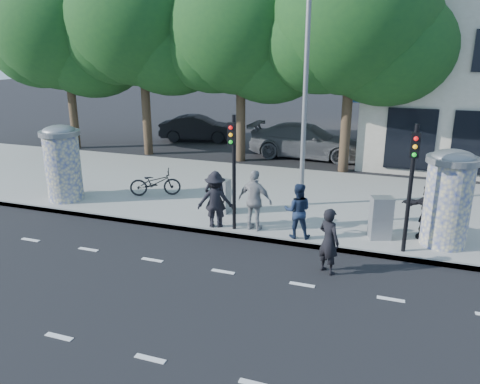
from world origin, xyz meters
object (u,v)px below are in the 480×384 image
at_px(ped_e, 255,201).
at_px(bicycle, 155,183).
at_px(cabinet_left, 221,196).
at_px(cabinet_right, 381,218).
at_px(ped_b, 215,199).
at_px(car_mid, 199,128).
at_px(ped_f, 430,210).
at_px(ad_column_right, 448,196).
at_px(ad_column_left, 63,161).
at_px(traffic_pole_near, 233,161).
at_px(traffic_pole_far, 412,176).
at_px(ped_c, 298,211).
at_px(street_lamp, 306,65).
at_px(ped_a, 58,172).
at_px(ped_d, 215,200).
at_px(man_road, 329,241).
at_px(car_right, 307,141).

distance_m(ped_e, bicycle, 4.88).
height_order(bicycle, cabinet_left, cabinet_left).
height_order(cabinet_left, cabinet_right, cabinet_right).
bearing_deg(ped_b, car_mid, -80.40).
bearing_deg(car_mid, ped_b, -167.02).
xyz_separation_m(bicycle, cabinet_left, (2.93, -0.87, 0.07)).
xyz_separation_m(ped_e, ped_f, (4.81, 0.95, -0.04)).
bearing_deg(ad_column_right, car_mid, 136.75).
height_order(ad_column_left, car_mid, ad_column_left).
distance_m(traffic_pole_near, ped_f, 5.66).
bearing_deg(traffic_pole_far, bicycle, 165.85).
bearing_deg(ped_c, street_lamp, -89.65).
bearing_deg(traffic_pole_far, ped_a, 174.88).
relative_size(ad_column_right, car_mid, 0.59).
relative_size(ped_a, ped_f, 1.00).
distance_m(ped_c, car_mid, 15.58).
distance_m(ad_column_left, ped_f, 12.03).
bearing_deg(ad_column_left, bicycle, 27.96).
distance_m(ped_c, ped_e, 1.32).
bearing_deg(car_mid, traffic_pole_near, -165.01).
height_order(ped_a, ped_d, ped_a).
height_order(ped_d, cabinet_left, ped_d).
xyz_separation_m(ped_b, ped_c, (2.51, 0.00, -0.08)).
bearing_deg(traffic_pole_near, car_mid, 118.28).
bearing_deg(ped_e, ped_f, -159.80).
distance_m(ped_b, man_road, 3.98).
bearing_deg(car_mid, street_lamp, -153.61).
relative_size(traffic_pole_near, ped_b, 1.95).
bearing_deg(street_lamp, cabinet_left, -146.40).
height_order(ped_b, ped_f, ped_b).
bearing_deg(cabinet_right, ped_d, 169.73).
relative_size(cabinet_left, cabinet_right, 0.91).
xyz_separation_m(ped_c, cabinet_left, (-2.81, 1.25, -0.24)).
relative_size(ped_a, ped_e, 0.95).
relative_size(street_lamp, cabinet_right, 6.56).
height_order(man_road, bicycle, man_road).
bearing_deg(ad_column_right, traffic_pole_near, -171.11).
bearing_deg(ped_c, cabinet_right, -172.70).
distance_m(ad_column_right, street_lamp, 5.81).
height_order(cabinet_right, car_right, car_right).
bearing_deg(ped_d, ad_column_left, -23.89).
distance_m(ad_column_right, man_road, 3.75).
bearing_deg(bicycle, ped_c, -135.86).
bearing_deg(ped_a, man_road, 166.27).
bearing_deg(cabinet_left, traffic_pole_near, -47.01).
bearing_deg(street_lamp, ped_f, -23.00).
height_order(ped_a, bicycle, ped_a).
relative_size(traffic_pole_far, bicycle, 1.86).
height_order(traffic_pole_far, cabinet_left, traffic_pole_far).
height_order(ped_c, man_road, ped_c).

